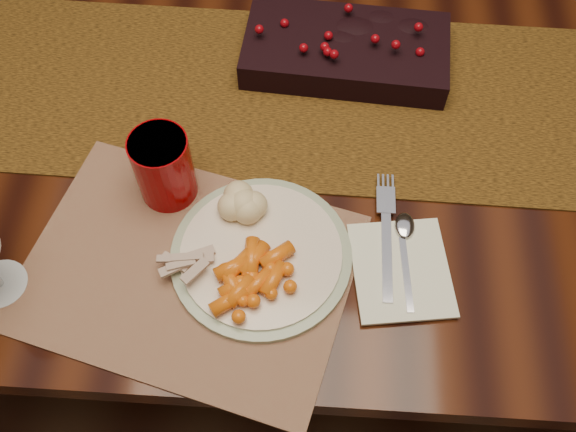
# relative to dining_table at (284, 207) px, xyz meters

# --- Properties ---
(floor) EXTENTS (5.00, 5.00, 0.00)m
(floor) POSITION_rel_dining_table_xyz_m (0.00, 0.00, -0.38)
(floor) COLOR black
(floor) RESTS_ON ground
(dining_table) EXTENTS (1.80, 1.00, 0.75)m
(dining_table) POSITION_rel_dining_table_xyz_m (0.00, 0.00, 0.00)
(dining_table) COLOR black
(dining_table) RESTS_ON floor
(table_runner) EXTENTS (1.75, 0.39, 0.00)m
(table_runner) POSITION_rel_dining_table_xyz_m (-0.05, -0.02, 0.38)
(table_runner) COLOR #3B2508
(table_runner) RESTS_ON dining_table
(centerpiece) EXTENTS (0.33, 0.19, 0.06)m
(centerpiece) POSITION_rel_dining_table_xyz_m (0.10, 0.05, 0.41)
(centerpiece) COLOR black
(centerpiece) RESTS_ON table_runner
(placemat_main) EXTENTS (0.48, 0.40, 0.00)m
(placemat_main) POSITION_rel_dining_table_xyz_m (-0.10, -0.33, 0.38)
(placemat_main) COLOR brown
(placemat_main) RESTS_ON dining_table
(dinner_plate) EXTENTS (0.29, 0.29, 0.01)m
(dinner_plate) POSITION_rel_dining_table_xyz_m (-0.01, -0.31, 0.39)
(dinner_plate) COLOR beige
(dinner_plate) RESTS_ON placemat_main
(baby_carrots) EXTENTS (0.12, 0.11, 0.02)m
(baby_carrots) POSITION_rel_dining_table_xyz_m (0.00, -0.35, 0.40)
(baby_carrots) COLOR orange
(baby_carrots) RESTS_ON dinner_plate
(mashed_potatoes) EXTENTS (0.09, 0.09, 0.05)m
(mashed_potatoes) POSITION_rel_dining_table_xyz_m (-0.04, -0.24, 0.42)
(mashed_potatoes) COLOR tan
(mashed_potatoes) RESTS_ON dinner_plate
(turkey_shreds) EXTENTS (0.10, 0.09, 0.02)m
(turkey_shreds) POSITION_rel_dining_table_xyz_m (-0.10, -0.34, 0.40)
(turkey_shreds) COLOR tan
(turkey_shreds) RESTS_ON dinner_plate
(napkin) EXTENTS (0.14, 0.16, 0.00)m
(napkin) POSITION_rel_dining_table_xyz_m (0.18, -0.32, 0.38)
(napkin) COLOR white
(napkin) RESTS_ON placemat_main
(fork) EXTENTS (0.03, 0.17, 0.00)m
(fork) POSITION_rel_dining_table_xyz_m (0.16, -0.28, 0.39)
(fork) COLOR silver
(fork) RESTS_ON napkin
(spoon) EXTENTS (0.04, 0.14, 0.00)m
(spoon) POSITION_rel_dining_table_xyz_m (0.18, -0.30, 0.39)
(spoon) COLOR silver
(spoon) RESTS_ON napkin
(red_cup) EXTENTS (0.08, 0.08, 0.11)m
(red_cup) POSITION_rel_dining_table_xyz_m (-0.15, -0.21, 0.43)
(red_cup) COLOR #8A0003
(red_cup) RESTS_ON placemat_main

